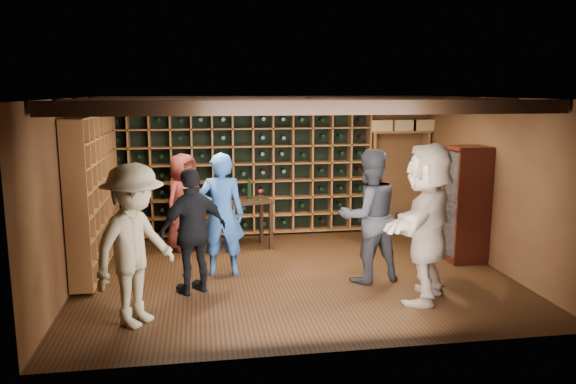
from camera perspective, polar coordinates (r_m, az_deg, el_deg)
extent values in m
plane|color=black|center=(8.18, 0.54, -8.26)|extent=(6.00, 6.00, 0.00)
plane|color=brown|center=(10.32, -1.76, 2.76)|extent=(6.00, 0.00, 6.00)
plane|color=brown|center=(5.48, 4.93, -4.06)|extent=(6.00, 0.00, 6.00)
plane|color=brown|center=(7.95, -21.29, -0.22)|extent=(0.00, 5.00, 5.00)
plane|color=brown|center=(8.88, 20.02, 0.90)|extent=(0.00, 5.00, 5.00)
plane|color=black|center=(7.76, 0.57, 9.53)|extent=(6.00, 6.00, 0.00)
cube|color=black|center=(6.19, 3.07, 8.57)|extent=(5.90, 0.18, 0.16)
cube|color=black|center=(7.27, 1.24, 8.84)|extent=(5.90, 0.18, 0.16)
cube|color=black|center=(8.35, -0.13, 9.04)|extent=(5.90, 0.18, 0.16)
cube|color=black|center=(9.44, -1.18, 9.18)|extent=(5.90, 0.18, 0.16)
cylinder|color=black|center=(7.65, -8.43, 8.58)|extent=(0.10, 0.10, 0.10)
cylinder|color=black|center=(8.21, 2.19, 8.80)|extent=(0.10, 0.10, 0.10)
cylinder|color=black|center=(7.83, 11.22, 8.54)|extent=(0.10, 0.10, 0.10)
cylinder|color=black|center=(8.92, -2.02, 8.92)|extent=(0.10, 0.10, 0.10)
cube|color=brown|center=(10.11, -4.59, 2.00)|extent=(4.65, 0.30, 2.20)
cube|color=black|center=(10.11, -4.59, 2.00)|extent=(4.56, 0.02, 2.16)
cube|color=brown|center=(8.73, -19.04, 0.14)|extent=(0.30, 2.65, 2.20)
cube|color=black|center=(8.73, -19.04, 0.14)|extent=(0.29, 0.02, 2.16)
cube|color=brown|center=(10.66, 11.32, 6.05)|extent=(1.15, 0.32, 0.04)
cube|color=brown|center=(10.95, 13.71, 1.22)|extent=(0.05, 0.28, 1.85)
cube|color=brown|center=(10.59, 8.51, 1.10)|extent=(0.05, 0.28, 1.85)
cube|color=tan|center=(10.52, 9.29, 6.71)|extent=(0.40, 0.30, 0.20)
cube|color=tan|center=(10.67, 11.60, 6.69)|extent=(0.40, 0.30, 0.20)
cube|color=tan|center=(10.79, 13.35, 6.66)|extent=(0.40, 0.30, 0.20)
cube|color=#36100A|center=(9.18, 17.42, -6.34)|extent=(0.55, 0.50, 0.10)
cube|color=#36100A|center=(8.98, 17.71, -1.14)|extent=(0.55, 0.50, 1.70)
cube|color=white|center=(8.87, 16.21, -1.20)|extent=(0.01, 0.46, 1.60)
cube|color=#36100A|center=(8.98, 17.71, -1.14)|extent=(0.50, 0.44, 0.02)
sphere|color=#59260C|center=(8.95, 17.63, -0.51)|extent=(0.18, 0.18, 0.18)
imported|color=navy|center=(7.97, -6.77, -2.28)|extent=(0.67, 0.47, 1.76)
imported|color=black|center=(7.73, 8.20, -2.43)|extent=(1.00, 0.85, 1.83)
imported|color=maroon|center=(9.31, -10.54, -1.02)|extent=(0.89, 0.93, 1.61)
imported|color=black|center=(7.33, -9.61, -3.95)|extent=(1.03, 0.82, 1.64)
imported|color=gray|center=(6.45, -15.32, -5.27)|extent=(1.24, 1.36, 1.83)
imported|color=gray|center=(7.14, 13.96, -3.05)|extent=(1.57, 1.83, 1.99)
cube|color=black|center=(9.25, -5.18, -0.97)|extent=(1.19, 0.79, 0.05)
cube|color=black|center=(8.99, -7.76, -4.04)|extent=(0.07, 0.07, 0.78)
cube|color=black|center=(9.29, -1.76, -3.48)|extent=(0.07, 0.07, 0.78)
cube|color=black|center=(9.42, -8.48, -3.39)|extent=(0.07, 0.07, 0.78)
cube|color=black|center=(9.71, -2.72, -2.88)|extent=(0.07, 0.07, 0.78)
cylinder|color=black|center=(9.19, -6.91, -0.05)|extent=(0.07, 0.07, 0.28)
cylinder|color=black|center=(9.25, -5.55, 0.05)|extent=(0.07, 0.07, 0.28)
cylinder|color=black|center=(9.33, -3.95, 0.16)|extent=(0.07, 0.07, 0.28)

